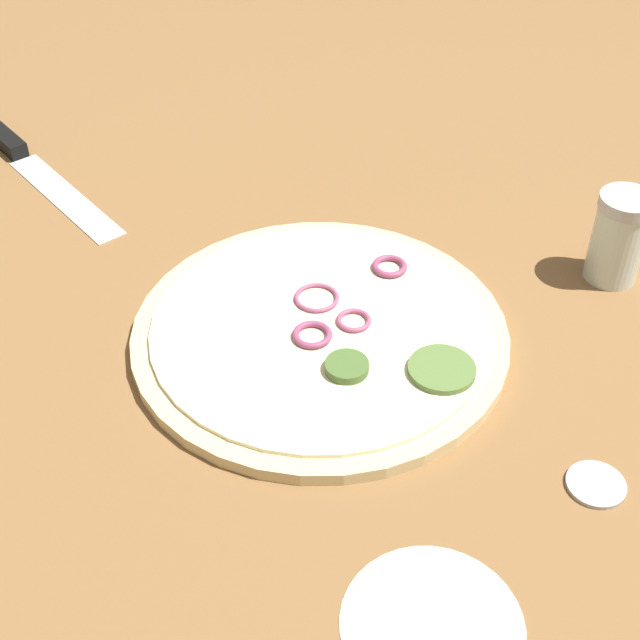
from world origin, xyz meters
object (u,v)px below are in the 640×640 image
(pizza, at_px, (322,332))
(spice_jar, at_px, (619,237))
(knife, at_px, (18,152))
(loose_cap, at_px, (596,483))

(pizza, bearing_deg, spice_jar, 68.41)
(spice_jar, bearing_deg, pizza, -111.59)
(knife, distance_m, spice_jar, 0.66)
(loose_cap, bearing_deg, pizza, -168.68)
(pizza, height_order, knife, pizza)
(spice_jar, height_order, loose_cap, spice_jar)
(knife, bearing_deg, loose_cap, 8.94)
(pizza, xyz_separation_m, loose_cap, (0.25, 0.05, -0.00))
(pizza, distance_m, loose_cap, 0.26)
(pizza, height_order, loose_cap, pizza)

